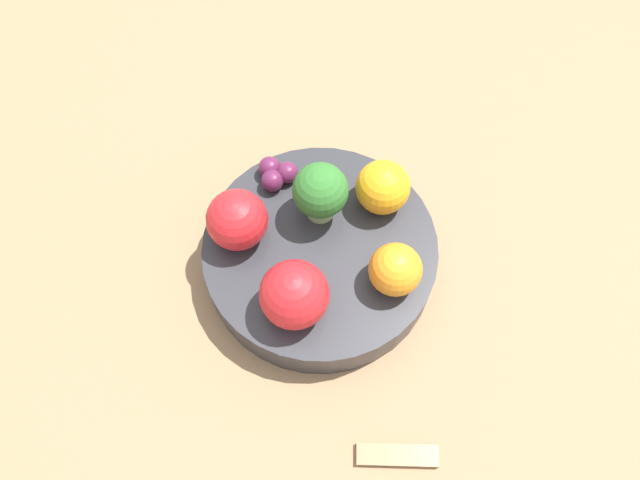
{
  "coord_description": "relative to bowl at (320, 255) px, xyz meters",
  "views": [
    {
      "loc": [
        -0.06,
        -0.22,
        0.52
      ],
      "look_at": [
        0.0,
        0.0,
        0.07
      ],
      "focal_mm": 35.0,
      "sensor_mm": 36.0,
      "label": 1
    }
  ],
  "objects": [
    {
      "name": "apple_red",
      "position": [
        -0.06,
        0.03,
        0.04
      ],
      "size": [
        0.05,
        0.05,
        0.05
      ],
      "color": "red",
      "rests_on": "bowl"
    },
    {
      "name": "table_surface",
      "position": [
        0.0,
        0.0,
        -0.03
      ],
      "size": [
        1.2,
        1.2,
        0.02
      ],
      "color": "#936D4C",
      "rests_on": "ground_plane"
    },
    {
      "name": "apple_green",
      "position": [
        -0.03,
        -0.05,
        0.05
      ],
      "size": [
        0.05,
        0.05,
        0.05
      ],
      "color": "red",
      "rests_on": "bowl"
    },
    {
      "name": "broccoli",
      "position": [
        0.01,
        0.03,
        0.05
      ],
      "size": [
        0.05,
        0.05,
        0.06
      ],
      "color": "#99C17A",
      "rests_on": "bowl"
    },
    {
      "name": "orange_front",
      "position": [
        0.06,
        0.03,
        0.04
      ],
      "size": [
        0.05,
        0.05,
        0.05
      ],
      "color": "orange",
      "rests_on": "bowl"
    },
    {
      "name": "orange_back",
      "position": [
        0.05,
        -0.05,
        0.04
      ],
      "size": [
        0.04,
        0.04,
        0.04
      ],
      "color": "orange",
      "rests_on": "bowl"
    },
    {
      "name": "spoon",
      "position": [
        0.01,
        -0.17,
        -0.02
      ],
      "size": [
        0.06,
        0.03,
        0.01
      ],
      "color": "olive",
      "rests_on": "table_surface"
    },
    {
      "name": "grape_cluster",
      "position": [
        -0.02,
        0.07,
        0.03
      ],
      "size": [
        0.03,
        0.03,
        0.02
      ],
      "color": "#5B1E42",
      "rests_on": "bowl"
    },
    {
      "name": "ground_plane",
      "position": [
        0.0,
        0.0,
        -0.04
      ],
      "size": [
        6.0,
        6.0,
        0.0
      ],
      "primitive_type": "plane",
      "color": "gray"
    },
    {
      "name": "bowl",
      "position": [
        0.0,
        0.0,
        0.0
      ],
      "size": [
        0.19,
        0.19,
        0.04
      ],
      "color": "#2D2D33",
      "rests_on": "table_surface"
    }
  ]
}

